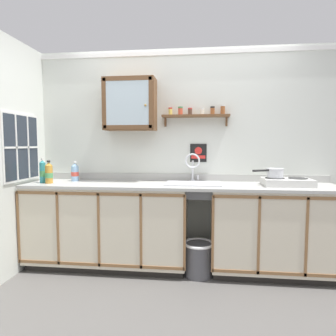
# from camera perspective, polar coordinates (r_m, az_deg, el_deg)

# --- Properties ---
(floor) EXTENTS (6.32, 6.32, 0.00)m
(floor) POSITION_cam_1_polar(r_m,az_deg,el_deg) (2.95, 1.35, -22.45)
(floor) COLOR #565451
(floor) RESTS_ON ground
(back_wall) EXTENTS (3.92, 0.07, 2.42)m
(back_wall) POSITION_cam_1_polar(r_m,az_deg,el_deg) (3.38, 2.54, 2.55)
(back_wall) COLOR silver
(back_wall) RESTS_ON ground
(lower_cabinet_run) EXTENTS (1.75, 0.61, 0.90)m
(lower_cabinet_run) POSITION_cam_1_polar(r_m,az_deg,el_deg) (3.33, -11.63, -10.96)
(lower_cabinet_run) COLOR black
(lower_cabinet_run) RESTS_ON ground
(lower_cabinet_run_right) EXTENTS (1.31, 0.61, 0.90)m
(lower_cabinet_run_right) POSITION_cam_1_polar(r_m,az_deg,el_deg) (3.27, 20.14, -11.48)
(lower_cabinet_run_right) COLOR black
(lower_cabinet_run_right) RESTS_ON ground
(countertop) EXTENTS (3.28, 0.63, 0.03)m
(countertop) POSITION_cam_1_polar(r_m,az_deg,el_deg) (3.09, 2.11, -3.43)
(countertop) COLOR #B2B2AD
(countertop) RESTS_ON lower_cabinet_run
(backsplash) EXTENTS (3.28, 0.02, 0.08)m
(backsplash) POSITION_cam_1_polar(r_m,az_deg,el_deg) (3.37, 2.49, -1.81)
(backsplash) COLOR #B2B2AD
(backsplash) RESTS_ON countertop
(sink) EXTENTS (0.58, 0.44, 0.46)m
(sink) POSITION_cam_1_polar(r_m,az_deg,el_deg) (3.12, 4.93, -3.63)
(sink) COLOR silver
(sink) RESTS_ON countertop
(hot_plate_stove) EXTENTS (0.47, 0.32, 0.08)m
(hot_plate_stove) POSITION_cam_1_polar(r_m,az_deg,el_deg) (3.19, 22.31, -2.56)
(hot_plate_stove) COLOR silver
(hot_plate_stove) RESTS_ON countertop
(saucepan) EXTENTS (0.33, 0.21, 0.10)m
(saucepan) POSITION_cam_1_polar(r_m,az_deg,el_deg) (3.17, 20.20, -0.86)
(saucepan) COLOR silver
(saucepan) RESTS_ON hot_plate_stove
(bottle_detergent_teal_0) EXTENTS (0.06, 0.06, 0.27)m
(bottle_detergent_teal_0) POSITION_cam_1_polar(r_m,az_deg,el_deg) (3.46, -23.39, -0.69)
(bottle_detergent_teal_0) COLOR teal
(bottle_detergent_teal_0) RESTS_ON countertop
(bottle_water_blue_1) EXTENTS (0.09, 0.09, 0.23)m
(bottle_water_blue_1) POSITION_cam_1_polar(r_m,az_deg,el_deg) (3.49, -17.80, -0.81)
(bottle_water_blue_1) COLOR #8CB7E0
(bottle_water_blue_1) RESTS_ON countertop
(bottle_juice_amber_2) EXTENTS (0.08, 0.08, 0.25)m
(bottle_juice_amber_2) POSITION_cam_1_polar(r_m,az_deg,el_deg) (3.38, -22.33, -0.96)
(bottle_juice_amber_2) COLOR gold
(bottle_juice_amber_2) RESTS_ON countertop
(wall_cabinet) EXTENTS (0.57, 0.28, 0.58)m
(wall_cabinet) POSITION_cam_1_polar(r_m,az_deg,el_deg) (3.34, -7.46, 12.26)
(wall_cabinet) COLOR brown
(spice_shelf) EXTENTS (0.75, 0.14, 0.23)m
(spice_shelf) POSITION_cam_1_polar(r_m,az_deg,el_deg) (3.30, 5.60, 10.40)
(spice_shelf) COLOR brown
(warning_sign) EXTENTS (0.19, 0.01, 0.21)m
(warning_sign) POSITION_cam_1_polar(r_m,az_deg,el_deg) (3.34, 5.98, 2.94)
(warning_sign) COLOR black
(window) EXTENTS (0.03, 0.61, 0.71)m
(window) POSITION_cam_1_polar(r_m,az_deg,el_deg) (3.44, -26.84, 3.63)
(window) COLOR #262D38
(trash_bin) EXTENTS (0.31, 0.31, 0.35)m
(trash_bin) POSITION_cam_1_polar(r_m,az_deg,el_deg) (3.12, 6.00, -17.18)
(trash_bin) COLOR #4C4C51
(trash_bin) RESTS_ON ground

